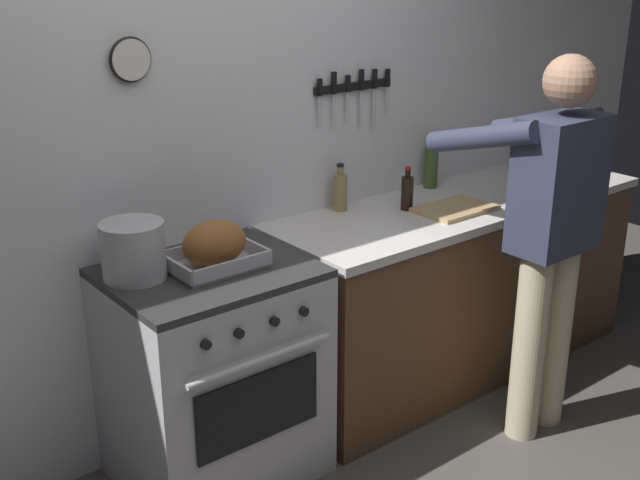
# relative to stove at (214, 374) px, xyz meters

# --- Properties ---
(wall_back) EXTENTS (6.00, 0.13, 2.60)m
(wall_back) POSITION_rel_stove_xyz_m (0.22, 0.36, 0.85)
(wall_back) COLOR silver
(wall_back) RESTS_ON ground
(counter_block) EXTENTS (2.03, 0.65, 0.90)m
(counter_block) POSITION_rel_stove_xyz_m (1.42, 0.00, 0.00)
(counter_block) COLOR brown
(counter_block) RESTS_ON ground
(stove) EXTENTS (0.76, 0.67, 0.90)m
(stove) POSITION_rel_stove_xyz_m (0.00, 0.00, 0.00)
(stove) COLOR #BCBCC1
(stove) RESTS_ON ground
(person_cook) EXTENTS (0.51, 0.63, 1.66)m
(person_cook) POSITION_rel_stove_xyz_m (1.29, -0.59, 0.50)
(person_cook) COLOR #C6B793
(person_cook) RESTS_ON ground
(roasting_pan) EXTENTS (0.35, 0.26, 0.19)m
(roasting_pan) POSITION_rel_stove_xyz_m (0.03, -0.00, 0.53)
(roasting_pan) COLOR #B7B7BC
(roasting_pan) RESTS_ON stove
(stock_pot) EXTENTS (0.23, 0.23, 0.21)m
(stock_pot) POSITION_rel_stove_xyz_m (-0.25, 0.10, 0.56)
(stock_pot) COLOR #B7B7BC
(stock_pot) RESTS_ON stove
(cutting_board) EXTENTS (0.36, 0.24, 0.02)m
(cutting_board) POSITION_rel_stove_xyz_m (1.26, -0.10, 0.46)
(cutting_board) COLOR tan
(cutting_board) RESTS_ON counter_block
(bottle_soy_sauce) EXTENTS (0.06, 0.06, 0.20)m
(bottle_soy_sauce) POSITION_rel_stove_xyz_m (1.10, 0.06, 0.53)
(bottle_soy_sauce) COLOR black
(bottle_soy_sauce) RESTS_ON counter_block
(bottle_olive_oil) EXTENTS (0.07, 0.07, 0.27)m
(bottle_olive_oil) POSITION_rel_stove_xyz_m (1.45, 0.25, 0.56)
(bottle_olive_oil) COLOR #385623
(bottle_olive_oil) RESTS_ON counter_block
(bottle_vinegar) EXTENTS (0.07, 0.07, 0.22)m
(bottle_vinegar) POSITION_rel_stove_xyz_m (0.85, 0.24, 0.54)
(bottle_vinegar) COLOR #997F4C
(bottle_vinegar) RESTS_ON counter_block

